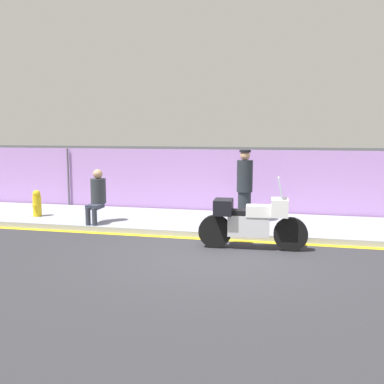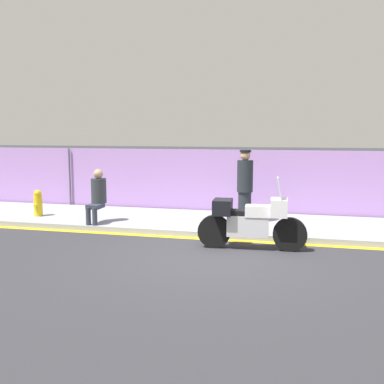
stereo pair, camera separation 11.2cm
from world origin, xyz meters
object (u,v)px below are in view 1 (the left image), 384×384
object	(u,v)px
motorcycle	(252,220)
fire_hydrant	(37,203)
officer_standing	(245,186)
person_seated_on_curb	(97,193)

from	to	relation	value
motorcycle	fire_hydrant	world-z (taller)	motorcycle
motorcycle	officer_standing	xyz separation A→B (m)	(-0.37, 1.94, 0.44)
motorcycle	person_seated_on_curb	xyz separation A→B (m)	(-3.81, 1.15, 0.26)
person_seated_on_curb	officer_standing	bearing A→B (deg)	12.92
motorcycle	person_seated_on_curb	world-z (taller)	motorcycle
officer_standing	fire_hydrant	distance (m)	5.36
fire_hydrant	officer_standing	bearing A→B (deg)	4.35
motorcycle	person_seated_on_curb	distance (m)	3.99
motorcycle	person_seated_on_curb	bearing A→B (deg)	159.78
person_seated_on_curb	fire_hydrant	bearing A→B (deg)	168.41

